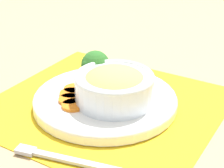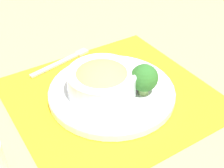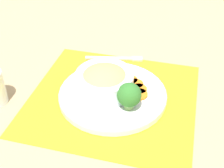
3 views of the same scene
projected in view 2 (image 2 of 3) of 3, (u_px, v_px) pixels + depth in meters
ground_plane at (112, 96)px, 0.73m from camera, size 4.00×4.00×0.00m
placemat at (112, 96)px, 0.72m from camera, size 0.46×0.49×0.00m
plate at (112, 91)px, 0.72m from camera, size 0.29×0.29×0.02m
bowl at (102, 80)px, 0.68m from camera, size 0.16×0.16×0.07m
broccoli_floret at (144, 78)px, 0.68m from camera, size 0.06×0.06×0.07m
carrot_slice_near at (136, 78)px, 0.74m from camera, size 0.04×0.04×0.01m
carrot_slice_middle at (128, 74)px, 0.76m from camera, size 0.04×0.04×0.01m
carrot_slice_far at (119, 71)px, 0.77m from camera, size 0.04×0.04×0.01m
carrot_slice_extra at (109, 71)px, 0.77m from camera, size 0.04×0.04×0.01m
fork at (66, 60)px, 0.84m from camera, size 0.04×0.18×0.01m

